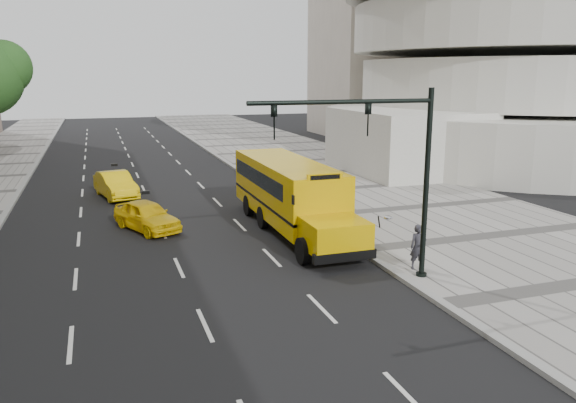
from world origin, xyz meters
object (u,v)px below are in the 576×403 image
object	(u,v)px
pedestrian	(418,247)
traffic_signal	(389,162)
taxi_far	(116,185)
school_bus	(289,190)
taxi_near	(147,216)

from	to	relation	value
pedestrian	traffic_signal	distance (m)	3.61
taxi_far	pedestrian	size ratio (longest dim) A/B	2.75
traffic_signal	school_bus	bearing A→B (deg)	95.13
taxi_far	pedestrian	distance (m)	18.88
school_bus	pedestrian	distance (m)	7.48
school_bus	taxi_far	xyz separation A→B (m)	(-7.14, 9.27, -1.05)
taxi_far	school_bus	bearing A→B (deg)	-65.01
taxi_near	traffic_signal	bearing A→B (deg)	-78.49
taxi_near	taxi_far	distance (m)	7.65
taxi_near	school_bus	bearing A→B (deg)	-39.81
taxi_near	pedestrian	size ratio (longest dim) A/B	2.47
taxi_far	traffic_signal	world-z (taller)	traffic_signal
pedestrian	taxi_far	bearing A→B (deg)	134.05
taxi_far	traffic_signal	xyz separation A→B (m)	(7.84, -16.98, 3.37)
school_bus	traffic_signal	xyz separation A→B (m)	(0.69, -7.71, 2.33)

